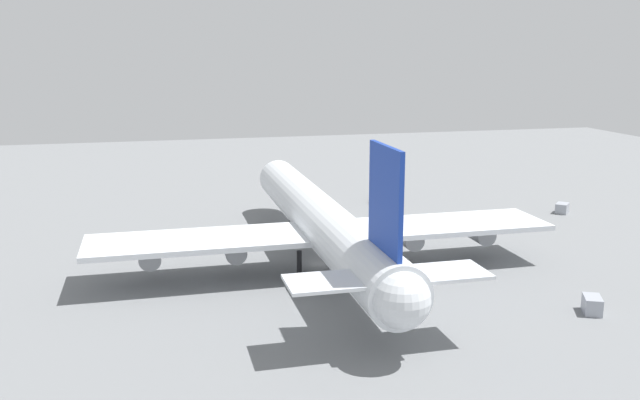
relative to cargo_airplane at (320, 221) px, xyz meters
The scene contains 6 objects.
ground_plane 6.31m from the cargo_airplane, ahead, with size 281.44×281.44×0.00m, color slate.
cargo_airplane is the anchor object (origin of this frame).
pushback_tractor 42.92m from the cargo_airplane, 30.20° to the right, with size 5.38×4.38×2.36m.
cargo_container_fore 36.49m from the cargo_airplane, 134.14° to the right, with size 3.60×3.04×1.96m.
cargo_container_aft 54.46m from the cargo_airplane, 69.38° to the right, with size 3.50×3.47×1.83m.
safety_cone_nose 32.55m from the cargo_airplane, ahead, with size 0.41×0.41×0.58m, color orange.
Camera 1 is at (-89.92, 22.32, 29.79)m, focal length 38.52 mm.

